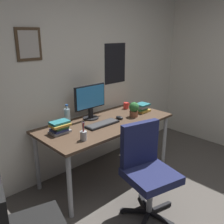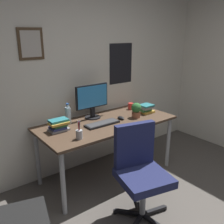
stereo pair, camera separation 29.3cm
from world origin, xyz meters
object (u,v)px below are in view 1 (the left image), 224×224
object	(u,v)px
potted_plant	(134,109)
book_stack_right	(142,108)
keyboard	(102,124)
monitor	(90,100)
computer_mouse	(120,118)
water_bottle	(67,117)
office_chair	(146,166)
coffee_mug_near	(126,106)
book_stack_left	(60,127)
pen_cup	(83,135)

from	to	relation	value
potted_plant	book_stack_right	xyz separation A→B (m)	(0.24, 0.06, -0.05)
keyboard	potted_plant	distance (m)	0.51
monitor	computer_mouse	world-z (taller)	monitor
computer_mouse	water_bottle	world-z (taller)	water_bottle
office_chair	coffee_mug_near	bearing A→B (deg)	52.48
computer_mouse	book_stack_left	xyz separation A→B (m)	(-0.79, 0.13, 0.05)
potted_plant	water_bottle	bearing A→B (deg)	157.29
monitor	book_stack_left	distance (m)	0.59
potted_plant	book_stack_right	size ratio (longest dim) A/B	0.98
monitor	keyboard	world-z (taller)	monitor
pen_cup	book_stack_left	xyz separation A→B (m)	(-0.07, 0.33, 0.01)
office_chair	keyboard	xyz separation A→B (m)	(0.08, 0.74, 0.23)
office_chair	keyboard	bearing A→B (deg)	84.07
potted_plant	coffee_mug_near	bearing A→B (deg)	58.77
monitor	book_stack_right	distance (m)	0.76
water_bottle	book_stack_right	size ratio (longest dim) A/B	1.27
water_bottle	book_stack_right	xyz separation A→B (m)	(1.04, -0.27, -0.05)
computer_mouse	water_bottle	xyz separation A→B (m)	(-0.60, 0.27, 0.09)
pen_cup	keyboard	bearing A→B (deg)	24.12
coffee_mug_near	book_stack_right	distance (m)	0.26
water_bottle	potted_plant	bearing A→B (deg)	-22.71
computer_mouse	pen_cup	world-z (taller)	pen_cup
computer_mouse	book_stack_left	bearing A→B (deg)	170.64
coffee_mug_near	office_chair	bearing A→B (deg)	-127.52
computer_mouse	coffee_mug_near	distance (m)	0.47
potted_plant	book_stack_left	size ratio (longest dim) A/B	0.89
potted_plant	book_stack_right	world-z (taller)	potted_plant
monitor	book_stack_right	xyz separation A→B (m)	(0.69, -0.27, -0.18)
pen_cup	coffee_mug_near	bearing A→B (deg)	22.09
keyboard	book_stack_right	distance (m)	0.74
water_bottle	book_stack_left	world-z (taller)	water_bottle
coffee_mug_near	book_stack_right	world-z (taller)	book_stack_right
keyboard	coffee_mug_near	size ratio (longest dim) A/B	3.82
coffee_mug_near	potted_plant	distance (m)	0.37
monitor	coffee_mug_near	bearing A→B (deg)	-1.75
computer_mouse	water_bottle	size ratio (longest dim) A/B	0.44
keyboard	pen_cup	distance (m)	0.47
book_stack_left	book_stack_right	distance (m)	1.24
water_bottle	potted_plant	world-z (taller)	water_bottle
keyboard	book_stack_left	bearing A→B (deg)	163.97
book_stack_right	coffee_mug_near	bearing A→B (deg)	100.81
potted_plant	pen_cup	bearing A→B (deg)	-171.35
office_chair	book_stack_left	bearing A→B (deg)	115.43
office_chair	pen_cup	xyz separation A→B (m)	(-0.35, 0.55, 0.27)
coffee_mug_near	book_stack_left	bearing A→B (deg)	-174.20
coffee_mug_near	pen_cup	size ratio (longest dim) A/B	0.56
monitor	office_chair	bearing A→B (deg)	-97.00
monitor	computer_mouse	xyz separation A→B (m)	(0.25, -0.27, -0.22)
keyboard	monitor	bearing A→B (deg)	80.24
computer_mouse	pen_cup	size ratio (longest dim) A/B	0.55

